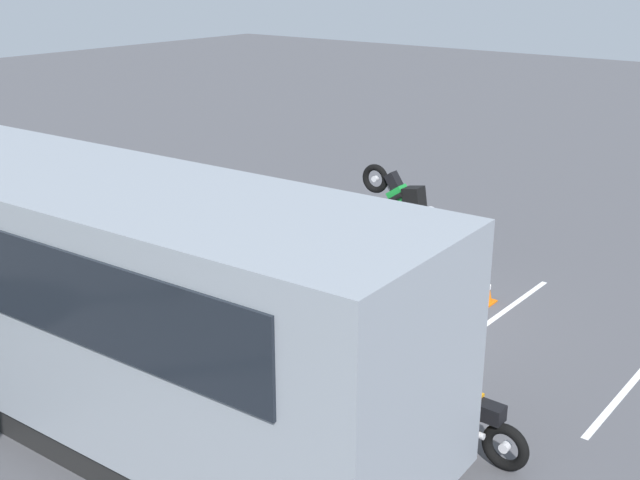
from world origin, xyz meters
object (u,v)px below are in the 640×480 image
Objects in this scene: spectator_far_right at (140,250)px; traffic_cone at (486,286)px; spectator_left at (323,302)px; tour_bus at (76,290)px; stunt_motorcycle at (403,205)px; spectator_centre at (234,286)px; spectator_far_left at (383,321)px; spectator_right at (182,267)px; parked_motorcycle_silver at (452,413)px.

traffic_cone is (-4.57, -3.82, -0.75)m from spectator_far_right.
spectator_left is 0.99× the size of spectator_far_right.
traffic_cone is (-2.70, -6.39, -1.34)m from tour_bus.
spectator_centre is at bearing 92.97° from stunt_motorcycle.
traffic_cone is (0.29, -3.68, -0.77)m from spectator_far_left.
spectator_far_right is at bearing -4.87° from spectator_right.
spectator_far_left is 3.78m from traffic_cone.
tour_bus is at bearing 126.10° from spectator_far_right.
stunt_motorcycle is at bearing -24.90° from traffic_cone.
tour_bus is 3.23m from spectator_far_right.
stunt_motorcycle is (-0.24, -7.53, -0.59)m from tour_bus.
spectator_far_right is 6.00m from traffic_cone.
parked_motorcycle_silver is at bearing 157.57° from spectator_far_left.
spectator_far_left reaches higher than parked_motorcycle_silver.
tour_bus reaches higher than parked_motorcycle_silver.
stunt_motorcycle is (-2.11, -4.97, 0.01)m from spectator_far_right.
tour_bus is 5.04m from parked_motorcycle_silver.
stunt_motorcycle is at bearing -52.29° from parked_motorcycle_silver.
spectator_far_left is 4.86m from spectator_far_right.
spectator_far_left is 2.86× the size of traffic_cone.
spectator_far_right reaches higher than spectator_left.
tour_bus is at bearing 25.45° from parked_motorcycle_silver.
traffic_cone is at bearing 155.10° from stunt_motorcycle.
spectator_far_right is at bearing -53.90° from tour_bus.
spectator_far_right is 6.34m from parked_motorcycle_silver.
spectator_far_left is 3.71m from spectator_right.
parked_motorcycle_silver is at bearing 165.19° from spectator_left.
spectator_centre reaches higher than spectator_far_right.
parked_motorcycle_silver is at bearing -154.55° from tour_bus.
spectator_far_left reaches higher than spectator_centre.
spectator_centre is 2.82× the size of traffic_cone.
stunt_motorcycle is at bearing -100.68° from spectator_right.
tour_bus is at bearing 88.20° from stunt_motorcycle.
traffic_cone is (-0.80, -3.61, -0.73)m from spectator_left.
parked_motorcycle_silver reaches higher than traffic_cone.
spectator_left is (-1.90, -2.78, -0.61)m from tour_bus.
traffic_cone is (-2.20, -4.01, -0.75)m from spectator_centre.
spectator_left is 1.45m from spectator_centre.
spectator_centre reaches higher than spectator_right.
stunt_motorcycle is 3.04× the size of traffic_cone.
spectator_left reaches higher than parked_motorcycle_silver.
tour_bus reaches higher than traffic_cone.
spectator_centre is 1.01× the size of spectator_far_right.
stunt_motorcycle reaches higher than spectator_far_left.
spectator_far_left is 1.03× the size of spectator_left.
spectator_left is 2.67m from parked_motorcycle_silver.
tour_bus is 5.97× the size of spectator_left.
spectator_far_right is at bearing 67.00° from stunt_motorcycle.
spectator_centre is at bearing 61.27° from traffic_cone.
spectator_far_left is at bearing -22.43° from parked_motorcycle_silver.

